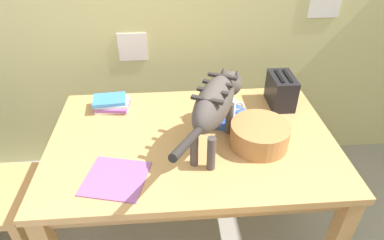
{
  "coord_description": "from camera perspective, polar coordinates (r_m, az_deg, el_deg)",
  "views": [
    {
      "loc": [
        0.01,
        -0.15,
        1.7
      ],
      "look_at": [
        0.1,
        1.11,
        0.82
      ],
      "focal_mm": 31.21,
      "sensor_mm": 36.0,
      "label": 1
    }
  ],
  "objects": [
    {
      "name": "toaster",
      "position": [
        1.86,
        14.97,
        4.9
      ],
      "size": [
        0.12,
        0.2,
        0.18
      ],
      "color": "black",
      "rests_on": "dining_table"
    },
    {
      "name": "saucer_bowl",
      "position": [
        1.72,
        5.98,
        0.65
      ],
      "size": [
        0.22,
        0.22,
        0.03
      ],
      "primitive_type": "cylinder",
      "color": "#355BB3",
      "rests_on": "dining_table"
    },
    {
      "name": "coffee_mug",
      "position": [
        1.69,
        6.21,
        2.24
      ],
      "size": [
        0.12,
        0.08,
        0.08
      ],
      "color": "white",
      "rests_on": "saucer_bowl"
    },
    {
      "name": "book_stack",
      "position": [
        1.84,
        -13.58,
        2.77
      ],
      "size": [
        0.2,
        0.15,
        0.07
      ],
      "color": "silver",
      "rests_on": "dining_table"
    },
    {
      "name": "magazine",
      "position": [
        1.42,
        -12.92,
        -9.68
      ],
      "size": [
        0.29,
        0.28,
        0.01
      ],
      "primitive_type": "cube",
      "rotation": [
        0.0,
        0.0,
        -0.24
      ],
      "color": "#985496",
      "rests_on": "dining_table"
    },
    {
      "name": "cat",
      "position": [
        1.44,
        4.18,
        3.13
      ],
      "size": [
        0.37,
        0.68,
        0.33
      ],
      "rotation": [
        0.0,
        0.0,
        -0.44
      ],
      "color": "#49413D",
      "rests_on": "dining_table"
    },
    {
      "name": "dining_table",
      "position": [
        1.65,
        0.0,
        -5.29
      ],
      "size": [
        1.35,
        0.88,
        0.72
      ],
      "color": "tan",
      "rests_on": "ground_plane"
    },
    {
      "name": "wicker_basket",
      "position": [
        1.55,
        11.45,
        -2.44
      ],
      "size": [
        0.27,
        0.27,
        0.11
      ],
      "color": "#AC7541",
      "rests_on": "dining_table"
    }
  ]
}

